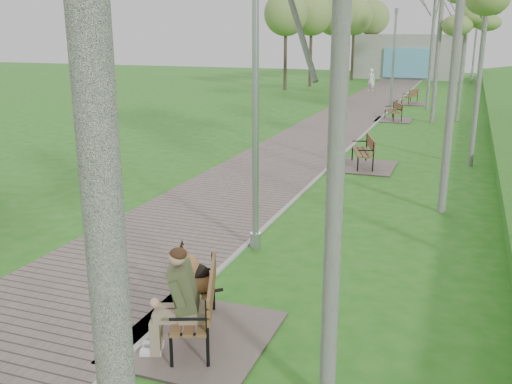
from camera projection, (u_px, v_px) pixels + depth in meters
ground at (116, 369)px, 7.51m from camera, size 120.00×120.00×0.00m
walkway at (338, 123)px, 27.49m from camera, size 3.50×67.00×0.04m
kerb at (374, 125)px, 26.91m from camera, size 0.10×67.00×0.05m
building_north at (409, 56)px, 53.47m from camera, size 10.00×5.20×4.00m
bench_main at (188, 307)px, 8.11m from camera, size 2.05×2.27×1.79m
bench_second at (362, 160)px, 18.58m from camera, size 2.00×2.23×1.23m
bench_third at (393, 116)px, 28.32m from camera, size 1.73×1.93×1.06m
bench_far at (410, 100)px, 34.75m from camera, size 1.81×2.01×1.11m
lamp_post_near at (255, 120)px, 10.97m from camera, size 0.22×0.22×5.64m
lamp_post_second at (340, 89)px, 18.66m from camera, size 0.20×0.20×5.29m
lamp_post_third at (393, 65)px, 30.14m from camera, size 0.21×0.21×5.42m
pedestrian_near at (371, 80)px, 41.57m from camera, size 0.70×0.58×1.66m
birch_far_a at (468, 3)px, 26.64m from camera, size 2.29×2.29×7.08m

